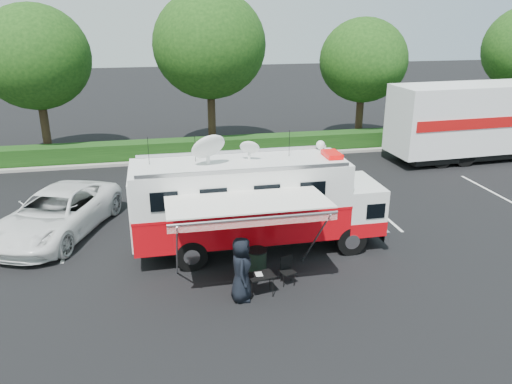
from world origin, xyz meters
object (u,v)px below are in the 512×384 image
command_truck (257,202)px  trash_bin (257,263)px  folding_table (261,276)px  white_suv (60,234)px  semi_trailer (506,119)px

command_truck → trash_bin: command_truck is taller
command_truck → folding_table: command_truck is taller
white_suv → semi_trailer: bearing=36.2°
semi_trailer → white_suv: bearing=-165.6°
white_suv → trash_bin: bearing=-13.1°
white_suv → trash_bin: 7.91m
white_suv → trash_bin: trash_bin is taller
command_truck → trash_bin: (-0.38, -1.85, -1.26)m
semi_trailer → command_truck: bearing=-151.6°
trash_bin → semi_trailer: semi_trailer is taller
folding_table → semi_trailer: 19.82m
command_truck → semi_trailer: size_ratio=0.63×
folding_table → semi_trailer: bearing=35.1°
white_suv → trash_bin: (6.48, -4.52, 0.46)m
white_suv → folding_table: (6.37, -5.56, 0.59)m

